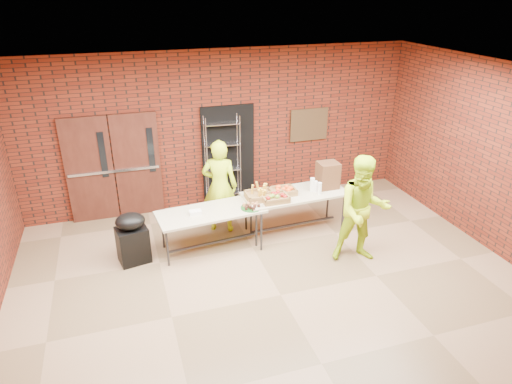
{
  "coord_description": "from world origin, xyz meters",
  "views": [
    {
      "loc": [
        -2.07,
        -5.26,
        4.31
      ],
      "look_at": [
        0.05,
        1.4,
        1.11
      ],
      "focal_mm": 32.0,
      "sensor_mm": 36.0,
      "label": 1
    }
  ],
  "objects_px": {
    "wire_rack": "(223,162)",
    "table_left": "(211,214)",
    "volunteer_woman": "(220,186)",
    "table_right": "(295,196)",
    "coffee_dispenser": "(328,175)",
    "covered_grill": "(132,238)",
    "volunteer_man": "(363,210)"
  },
  "relations": [
    {
      "from": "coffee_dispenser",
      "to": "covered_grill",
      "type": "relative_size",
      "value": 0.55
    },
    {
      "from": "volunteer_woman",
      "to": "covered_grill",
      "type": "bearing_deg",
      "value": 42.34
    },
    {
      "from": "covered_grill",
      "to": "volunteer_woman",
      "type": "relative_size",
      "value": 0.5
    },
    {
      "from": "volunteer_man",
      "to": "table_right",
      "type": "bearing_deg",
      "value": 134.46
    },
    {
      "from": "table_right",
      "to": "coffee_dispenser",
      "type": "relative_size",
      "value": 3.94
    },
    {
      "from": "table_left",
      "to": "volunteer_woman",
      "type": "relative_size",
      "value": 1.06
    },
    {
      "from": "coffee_dispenser",
      "to": "volunteer_woman",
      "type": "relative_size",
      "value": 0.28
    },
    {
      "from": "coffee_dispenser",
      "to": "volunteer_man",
      "type": "relative_size",
      "value": 0.27
    },
    {
      "from": "table_right",
      "to": "volunteer_woman",
      "type": "xyz_separation_m",
      "value": [
        -1.31,
        0.48,
        0.17
      ]
    },
    {
      "from": "wire_rack",
      "to": "volunteer_woman",
      "type": "relative_size",
      "value": 1.08
    },
    {
      "from": "wire_rack",
      "to": "volunteer_woman",
      "type": "xyz_separation_m",
      "value": [
        -0.32,
        -1.04,
        -0.07
      ]
    },
    {
      "from": "table_left",
      "to": "table_right",
      "type": "relative_size",
      "value": 0.97
    },
    {
      "from": "table_left",
      "to": "covered_grill",
      "type": "bearing_deg",
      "value": 173.18
    },
    {
      "from": "table_left",
      "to": "volunteer_man",
      "type": "xyz_separation_m",
      "value": [
        2.32,
        -1.06,
        0.24
      ]
    },
    {
      "from": "table_left",
      "to": "covered_grill",
      "type": "distance_m",
      "value": 1.37
    },
    {
      "from": "wire_rack",
      "to": "table_left",
      "type": "relative_size",
      "value": 1.02
    },
    {
      "from": "volunteer_woman",
      "to": "volunteer_man",
      "type": "height_order",
      "value": "volunteer_man"
    },
    {
      "from": "wire_rack",
      "to": "table_right",
      "type": "distance_m",
      "value": 1.83
    },
    {
      "from": "wire_rack",
      "to": "coffee_dispenser",
      "type": "bearing_deg",
      "value": -36.84
    },
    {
      "from": "coffee_dispenser",
      "to": "table_left",
      "type": "bearing_deg",
      "value": -174.13
    },
    {
      "from": "wire_rack",
      "to": "volunteer_woman",
      "type": "bearing_deg",
      "value": -102.64
    },
    {
      "from": "wire_rack",
      "to": "volunteer_man",
      "type": "xyz_separation_m",
      "value": [
        1.68,
        -2.76,
        -0.04
      ]
    },
    {
      "from": "volunteer_woman",
      "to": "coffee_dispenser",
      "type": "bearing_deg",
      "value": -170.42
    },
    {
      "from": "covered_grill",
      "to": "volunteer_man",
      "type": "relative_size",
      "value": 0.48
    },
    {
      "from": "table_right",
      "to": "volunteer_woman",
      "type": "relative_size",
      "value": 1.09
    },
    {
      "from": "coffee_dispenser",
      "to": "volunteer_man",
      "type": "distance_m",
      "value": 1.3
    },
    {
      "from": "wire_rack",
      "to": "coffee_dispenser",
      "type": "distance_m",
      "value": 2.22
    },
    {
      "from": "table_left",
      "to": "volunteer_woman",
      "type": "bearing_deg",
      "value": 58.05
    },
    {
      "from": "table_left",
      "to": "table_right",
      "type": "distance_m",
      "value": 1.64
    },
    {
      "from": "covered_grill",
      "to": "volunteer_man",
      "type": "distance_m",
      "value": 3.85
    },
    {
      "from": "table_right",
      "to": "coffee_dispenser",
      "type": "height_order",
      "value": "coffee_dispenser"
    },
    {
      "from": "volunteer_woman",
      "to": "wire_rack",
      "type": "bearing_deg",
      "value": -85.41
    }
  ]
}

